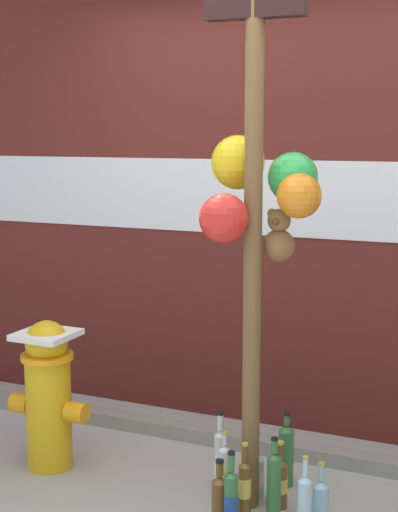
{
  "coord_description": "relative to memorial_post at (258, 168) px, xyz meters",
  "views": [
    {
      "loc": [
        1.28,
        -2.72,
        1.73
      ],
      "look_at": [
        -0.13,
        0.45,
        1.17
      ],
      "focal_mm": 53.76,
      "sensor_mm": 36.0,
      "label": 1
    }
  ],
  "objects": [
    {
      "name": "bottle_3",
      "position": [
        0.35,
        -0.09,
        -1.46
      ],
      "size": [
        0.07,
        0.07,
        0.3
      ],
      "color": "#93CCE0",
      "rests_on": "ground_plane"
    },
    {
      "name": "bottle_8",
      "position": [
        -0.01,
        0.04,
        -1.46
      ],
      "size": [
        0.08,
        0.08,
        0.33
      ],
      "color": "#93CCE0",
      "rests_on": "ground_plane"
    },
    {
      "name": "curb_strip",
      "position": [
        -0.14,
        0.56,
        -1.54
      ],
      "size": [
        8.0,
        0.12,
        0.08
      ],
      "primitive_type": "cube",
      "color": "gray",
      "rests_on": "ground_plane"
    },
    {
      "name": "bottle_1",
      "position": [
        -0.06,
        -0.28,
        -1.45
      ],
      "size": [
        0.07,
        0.07,
        0.31
      ],
      "color": "brown",
      "rests_on": "ground_plane"
    },
    {
      "name": "bottle_9",
      "position": [
        0.14,
        -0.14,
        -1.4
      ],
      "size": [
        0.06,
        0.06,
        0.39
      ],
      "color": "#337038",
      "rests_on": "ground_plane"
    },
    {
      "name": "building_wall",
      "position": [
        -0.14,
        1.04,
        0.03
      ],
      "size": [
        10.0,
        0.21,
        3.22
      ],
      "color": "#561E19",
      "rests_on": "ground_plane"
    },
    {
      "name": "bottle_2",
      "position": [
        0.13,
        -0.01,
        -1.45
      ],
      "size": [
        0.08,
        0.08,
        0.32
      ],
      "color": "brown",
      "rests_on": "ground_plane"
    },
    {
      "name": "bottle_10",
      "position": [
        0.01,
        -0.34,
        -1.42
      ],
      "size": [
        0.06,
        0.06,
        0.38
      ],
      "color": "#337038",
      "rests_on": "ground_plane"
    },
    {
      "name": "litter_1",
      "position": [
        -0.14,
        0.38,
        -1.57
      ],
      "size": [
        0.12,
        0.09,
        0.01
      ],
      "primitive_type": "cube",
      "rotation": [
        0.0,
        0.0,
        1.93
      ],
      "color": "tan",
      "rests_on": "ground_plane"
    },
    {
      "name": "bottle_0",
      "position": [
        -0.1,
        -0.12,
        -1.41
      ],
      "size": [
        0.06,
        0.06,
        0.38
      ],
      "color": "silver",
      "rests_on": "ground_plane"
    },
    {
      "name": "bottle_7",
      "position": [
        0.02,
        -0.17,
        -1.43
      ],
      "size": [
        0.06,
        0.06,
        0.36
      ],
      "color": "brown",
      "rests_on": "ground_plane"
    },
    {
      "name": "fire_hydrant",
      "position": [
        -1.11,
        -0.07,
        -1.17
      ],
      "size": [
        0.44,
        0.28,
        0.78
      ],
      "color": "gold",
      "rests_on": "ground_plane"
    },
    {
      "name": "bottle_5",
      "position": [
        0.31,
        -0.23,
        -1.42
      ],
      "size": [
        0.06,
        0.06,
        0.37
      ],
      "color": "#B2DBEA",
      "rests_on": "ground_plane"
    },
    {
      "name": "litter_0",
      "position": [
        0.09,
        0.13,
        -1.57
      ],
      "size": [
        0.11,
        0.09,
        0.01
      ],
      "primitive_type": "cube",
      "rotation": [
        0.0,
        0.0,
        1.69
      ],
      "color": "tan",
      "rests_on": "ground_plane"
    },
    {
      "name": "bottle_6",
      "position": [
        -0.19,
        0.03,
        -1.42
      ],
      "size": [
        0.06,
        0.06,
        0.4
      ],
      "color": "silver",
      "rests_on": "ground_plane"
    },
    {
      "name": "memorial_post",
      "position": [
        0.0,
        0.0,
        0.0
      ],
      "size": [
        0.57,
        0.49,
        2.57
      ],
      "color": "brown",
      "rests_on": "ground_plane"
    },
    {
      "name": "bottle_4",
      "position": [
        0.09,
        0.22,
        -1.41
      ],
      "size": [
        0.08,
        0.08,
        0.38
      ],
      "color": "#337038",
      "rests_on": "ground_plane"
    }
  ]
}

